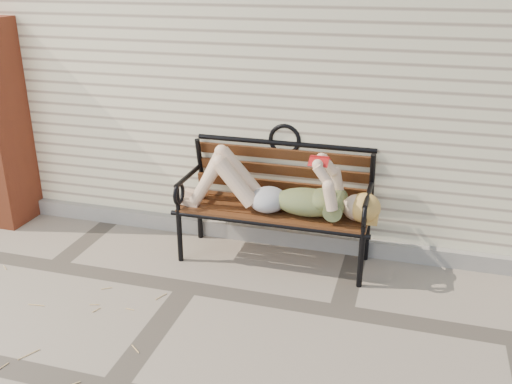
% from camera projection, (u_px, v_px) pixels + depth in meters
% --- Properties ---
extents(ground, '(80.00, 80.00, 0.00)m').
position_uv_depth(ground, '(188.00, 287.00, 4.64)').
color(ground, gray).
rests_on(ground, ground).
extents(house_wall, '(8.00, 4.00, 3.00)m').
position_uv_depth(house_wall, '(279.00, 49.00, 6.75)').
color(house_wall, beige).
rests_on(house_wall, ground).
extents(foundation_strip, '(8.00, 0.10, 0.15)m').
position_uv_depth(foundation_strip, '(226.00, 229.00, 5.48)').
color(foundation_strip, '#9D988E').
rests_on(foundation_strip, ground).
extents(garden_bench, '(1.78, 0.71, 1.15)m').
position_uv_depth(garden_bench, '(277.00, 188.00, 4.93)').
color(garden_bench, black).
rests_on(garden_bench, ground).
extents(reading_woman, '(1.68, 0.38, 0.53)m').
position_uv_depth(reading_woman, '(275.00, 190.00, 4.79)').
color(reading_woman, '#093042').
rests_on(reading_woman, ground).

